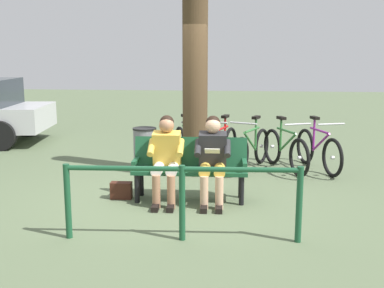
{
  "coord_description": "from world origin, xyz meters",
  "views": [
    {
      "loc": [
        -0.99,
        6.59,
        2.04
      ],
      "look_at": [
        -0.29,
        -0.15,
        0.75
      ],
      "focal_mm": 44.62,
      "sensor_mm": 36.0,
      "label": 1
    }
  ],
  "objects": [
    {
      "name": "ground_plane",
      "position": [
        0.0,
        0.0,
        0.0
      ],
      "size": [
        40.0,
        40.0,
        0.0
      ],
      "primitive_type": "plane",
      "color": "#566647"
    },
    {
      "name": "bench",
      "position": [
        -0.28,
        0.07,
        0.51
      ],
      "size": [
        1.62,
        0.53,
        0.87
      ],
      "rotation": [
        0.0,
        0.0,
        0.03
      ],
      "color": "#194C2D",
      "rests_on": "ground"
    },
    {
      "name": "person_reading",
      "position": [
        -0.61,
        0.22,
        0.66
      ],
      "size": [
        0.5,
        0.77,
        1.2
      ],
      "rotation": [
        0.0,
        0.0,
        0.03
      ],
      "color": "#262628",
      "rests_on": "ground"
    },
    {
      "name": "person_companion",
      "position": [
        0.03,
        0.24,
        0.66
      ],
      "size": [
        0.5,
        0.77,
        1.2
      ],
      "rotation": [
        0.0,
        0.0,
        0.03
      ],
      "color": "gold",
      "rests_on": "ground"
    },
    {
      "name": "handbag",
      "position": [
        0.69,
        0.18,
        0.12
      ],
      "size": [
        0.3,
        0.15,
        0.24
      ],
      "primitive_type": "cube",
      "rotation": [
        0.0,
        0.0,
        0.03
      ],
      "color": "#3F1E14",
      "rests_on": "ground"
    },
    {
      "name": "tree_trunk",
      "position": [
        -0.21,
        -1.35,
        1.87
      ],
      "size": [
        0.42,
        0.42,
        3.75
      ],
      "primitive_type": "cylinder",
      "color": "#4C3823",
      "rests_on": "ground"
    },
    {
      "name": "litter_bin",
      "position": [
        0.67,
        -1.43,
        0.39
      ],
      "size": [
        0.41,
        0.41,
        0.77
      ],
      "color": "slate",
      "rests_on": "ground"
    },
    {
      "name": "bicycle_green",
      "position": [
        -2.35,
        -1.86,
        0.36
      ],
      "size": [
        0.66,
        1.61,
        0.94
      ],
      "rotation": [
        0.0,
        0.0,
        1.9
      ],
      "color": "black",
      "rests_on": "ground"
    },
    {
      "name": "bicycle_orange",
      "position": [
        -1.77,
        -1.78,
        0.36
      ],
      "size": [
        0.73,
        1.58,
        0.94
      ],
      "rotation": [
        0.0,
        0.0,
        1.96
      ],
      "color": "black",
      "rests_on": "ground"
    },
    {
      "name": "bicycle_blue",
      "position": [
        -1.18,
        -1.81,
        0.36
      ],
      "size": [
        0.73,
        1.57,
        0.94
      ],
      "rotation": [
        0.0,
        0.0,
        1.18
      ],
      "color": "black",
      "rests_on": "ground"
    },
    {
      "name": "bicycle_purple",
      "position": [
        -0.64,
        -1.89,
        0.36
      ],
      "size": [
        0.62,
        1.63,
        0.94
      ],
      "rotation": [
        0.0,
        0.0,
        1.28
      ],
      "color": "black",
      "rests_on": "ground"
    },
    {
      "name": "bicycle_red",
      "position": [
        -0.03,
        -1.91,
        0.36
      ],
      "size": [
        0.75,
        1.56,
        0.94
      ],
      "rotation": [
        0.0,
        0.0,
        1.98
      ],
      "color": "black",
      "rests_on": "ground"
    },
    {
      "name": "railing_fence",
      "position": [
        -0.36,
        1.61,
        0.58
      ],
      "size": [
        2.61,
        0.21,
        0.85
      ],
      "rotation": [
        0.0,
        0.0,
        0.06
      ],
      "color": "#194C2D",
      "rests_on": "ground"
    }
  ]
}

